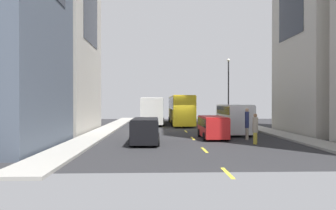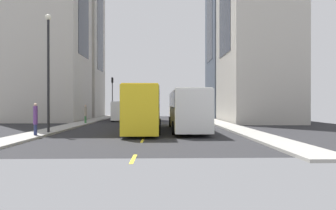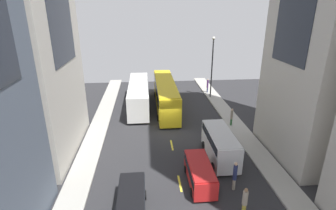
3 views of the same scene
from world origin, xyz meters
name	(u,v)px [view 3 (image 3 of 3)]	position (x,y,z in m)	size (l,w,h in m)	color
ground_plane	(169,132)	(0.00, 0.00, 0.00)	(41.71, 41.71, 0.00)	#28282B
sidewalk_west	(96,134)	(-7.82, 0.00, 0.07)	(2.07, 44.00, 0.15)	#9E9B93
sidewalk_east	(238,128)	(7.82, 0.00, 0.07)	(2.07, 44.00, 0.15)	#9E9B93
lane_stripe_2	(180,183)	(0.00, -9.00, 0.01)	(0.16, 2.00, 0.01)	yellow
lane_stripe_3	(172,145)	(0.00, -3.00, 0.01)	(0.16, 2.00, 0.01)	yellow
lane_stripe_4	(167,121)	(0.00, 3.00, 0.01)	(0.16, 2.00, 0.01)	yellow
lane_stripe_5	(163,103)	(0.00, 9.00, 0.01)	(0.16, 2.00, 0.01)	yellow
lane_stripe_6	(160,91)	(0.00, 15.00, 0.01)	(0.16, 2.00, 0.01)	yellow
lane_stripe_7	(158,81)	(0.00, 21.00, 0.01)	(0.16, 2.00, 0.01)	yellow
city_bus_white	(139,93)	(-3.34, 7.99, 2.01)	(2.81, 12.21, 3.35)	silver
streetcar_yellow	(165,92)	(0.23, 7.55, 2.13)	(2.70, 14.25, 3.59)	yellow
delivery_van_white	(220,143)	(4.02, -5.71, 1.51)	(2.25, 5.83, 2.58)	white
car_black_0	(131,202)	(-3.54, -11.91, 0.99)	(1.91, 4.70, 1.68)	black
car_red_1	(200,172)	(1.51, -9.06, 1.01)	(1.87, 4.62, 1.71)	red
pedestrian_crossing_mid	(235,175)	(3.90, -10.05, 1.28)	(0.30, 0.30, 2.34)	gray
pedestrian_crossing_near	(208,85)	(7.32, 13.16, 1.31)	(0.28, 0.28, 2.17)	navy
pedestrian_walking_far	(245,201)	(3.75, -12.51, 1.08)	(0.35, 0.35, 2.03)	gold
pedestrian_waiting_curb	(232,116)	(7.18, 0.77, 1.23)	(0.29, 0.29, 2.01)	#336B38
streetlamp_near	(212,62)	(7.28, 11.01, 5.40)	(0.44, 0.44, 8.81)	black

